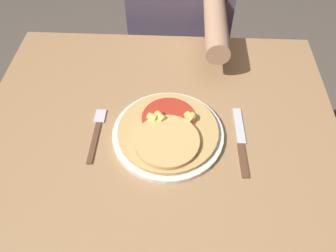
{
  "coord_description": "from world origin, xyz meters",
  "views": [
    {
      "loc": [
        0.05,
        -0.48,
        1.43
      ],
      "look_at": [
        0.03,
        0.03,
        0.78
      ],
      "focal_mm": 35.0,
      "sensor_mm": 36.0,
      "label": 1
    }
  ],
  "objects": [
    {
      "name": "ground_plane",
      "position": [
        0.0,
        0.0,
        0.0
      ],
      "size": [
        8.0,
        8.0,
        0.0
      ],
      "primitive_type": "plane",
      "color": "brown"
    },
    {
      "name": "pizza",
      "position": [
        0.03,
        0.03,
        0.77
      ],
      "size": [
        0.26,
        0.26,
        0.04
      ],
      "color": "tan",
      "rests_on": "plate"
    },
    {
      "name": "person_diner",
      "position": [
        0.05,
        0.65,
        0.67
      ],
      "size": [
        0.38,
        0.52,
        1.14
      ],
      "color": "#2D2D38",
      "rests_on": "ground_plane"
    },
    {
      "name": "knife",
      "position": [
        0.22,
        0.02,
        0.75
      ],
      "size": [
        0.03,
        0.22,
        0.0
      ],
      "color": "brown",
      "rests_on": "dining_table"
    },
    {
      "name": "fork",
      "position": [
        -0.16,
        0.04,
        0.75
      ],
      "size": [
        0.03,
        0.18,
        0.0
      ],
      "color": "brown",
      "rests_on": "dining_table"
    },
    {
      "name": "plate",
      "position": [
        0.03,
        0.03,
        0.75
      ],
      "size": [
        0.29,
        0.29,
        0.01
      ],
      "color": "silver",
      "rests_on": "dining_table"
    },
    {
      "name": "dining_table",
      "position": [
        0.0,
        0.0,
        0.63
      ],
      "size": [
        0.97,
        0.93,
        0.74
      ],
      "color": "#9E754C",
      "rests_on": "ground_plane"
    }
  ]
}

